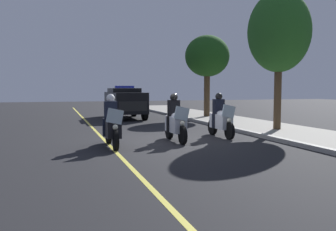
{
  "coord_description": "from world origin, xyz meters",
  "views": [
    {
      "loc": [
        12.43,
        -4.0,
        1.92
      ],
      "look_at": [
        -0.28,
        0.0,
        0.9
      ],
      "focal_mm": 38.74,
      "sensor_mm": 36.0,
      "label": 1
    }
  ],
  "objects_px": {
    "police_motorcycle_lead_right": "(175,122)",
    "police_motorcycle_trailing": "(221,119)",
    "police_motorcycle_lead_left": "(112,126)",
    "tree_mid_block": "(279,32)",
    "police_suv": "(125,101)",
    "tree_far_back": "(207,57)"
  },
  "relations": [
    {
      "from": "police_motorcycle_lead_right",
      "to": "police_suv",
      "type": "height_order",
      "value": "police_suv"
    },
    {
      "from": "police_suv",
      "to": "tree_mid_block",
      "type": "relative_size",
      "value": 0.82
    },
    {
      "from": "police_motorcycle_lead_right",
      "to": "police_motorcycle_trailing",
      "type": "distance_m",
      "value": 2.13
    },
    {
      "from": "police_motorcycle_trailing",
      "to": "tree_far_back",
      "type": "relative_size",
      "value": 0.41
    },
    {
      "from": "police_motorcycle_lead_left",
      "to": "police_motorcycle_trailing",
      "type": "bearing_deg",
      "value": 104.01
    },
    {
      "from": "police_suv",
      "to": "tree_far_back",
      "type": "distance_m",
      "value": 5.95
    },
    {
      "from": "police_motorcycle_lead_left",
      "to": "police_suv",
      "type": "bearing_deg",
      "value": 167.14
    },
    {
      "from": "police_suv",
      "to": "police_motorcycle_lead_left",
      "type": "bearing_deg",
      "value": -12.86
    },
    {
      "from": "police_motorcycle_trailing",
      "to": "police_suv",
      "type": "bearing_deg",
      "value": -168.76
    },
    {
      "from": "police_motorcycle_lead_left",
      "to": "police_motorcycle_lead_right",
      "type": "distance_m",
      "value": 2.42
    },
    {
      "from": "police_motorcycle_lead_left",
      "to": "police_motorcycle_lead_right",
      "type": "xyz_separation_m",
      "value": [
        -0.53,
        2.36,
        0.0
      ]
    },
    {
      "from": "police_motorcycle_trailing",
      "to": "tree_mid_block",
      "type": "bearing_deg",
      "value": 106.4
    },
    {
      "from": "police_motorcycle_lead_right",
      "to": "tree_mid_block",
      "type": "bearing_deg",
      "value": 106.12
    },
    {
      "from": "police_motorcycle_lead_right",
      "to": "police_suv",
      "type": "relative_size",
      "value": 0.44
    },
    {
      "from": "police_motorcycle_lead_left",
      "to": "tree_mid_block",
      "type": "distance_m",
      "value": 8.67
    },
    {
      "from": "police_motorcycle_lead_left",
      "to": "tree_mid_block",
      "type": "bearing_deg",
      "value": 105.02
    },
    {
      "from": "police_motorcycle_lead_left",
      "to": "police_motorcycle_trailing",
      "type": "relative_size",
      "value": 1.0
    },
    {
      "from": "police_motorcycle_lead_left",
      "to": "police_suv",
      "type": "xyz_separation_m",
      "value": [
        -10.85,
        2.48,
        0.37
      ]
    },
    {
      "from": "tree_mid_block",
      "to": "tree_far_back",
      "type": "bearing_deg",
      "value": -179.8
    },
    {
      "from": "police_motorcycle_trailing",
      "to": "tree_far_back",
      "type": "height_order",
      "value": "tree_far_back"
    },
    {
      "from": "police_suv",
      "to": "tree_far_back",
      "type": "height_order",
      "value": "tree_far_back"
    },
    {
      "from": "police_motorcycle_lead_right",
      "to": "tree_far_back",
      "type": "xyz_separation_m",
      "value": [
        -9.18,
        5.22,
        3.2
      ]
    }
  ]
}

